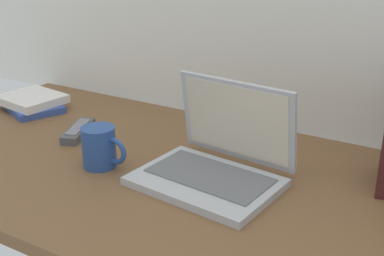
# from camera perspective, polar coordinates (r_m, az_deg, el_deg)

# --- Properties ---
(desk) EXTENTS (1.60, 0.76, 0.03)m
(desk) POSITION_cam_1_polar(r_m,az_deg,el_deg) (1.19, -2.05, -5.62)
(desk) COLOR brown
(desk) RESTS_ON ground
(laptop) EXTENTS (0.33, 0.29, 0.22)m
(laptop) POSITION_cam_1_polar(r_m,az_deg,el_deg) (1.13, 2.85, -3.67)
(laptop) COLOR #B2B5BA
(laptop) RESTS_ON desk
(coffee_mug) EXTENTS (0.12, 0.08, 0.10)m
(coffee_mug) POSITION_cam_1_polar(r_m,az_deg,el_deg) (1.20, -10.47, -2.18)
(coffee_mug) COLOR #26478C
(coffee_mug) RESTS_ON desk
(remote_control_near) EXTENTS (0.10, 0.17, 0.02)m
(remote_control_near) POSITION_cam_1_polar(r_m,az_deg,el_deg) (1.42, -12.88, -0.30)
(remote_control_near) COLOR #4C4C51
(remote_control_near) RESTS_ON desk
(book_stack) EXTENTS (0.25, 0.21, 0.05)m
(book_stack) POSITION_cam_1_polar(r_m,az_deg,el_deg) (1.66, -17.84, 2.83)
(book_stack) COLOR #334C99
(book_stack) RESTS_ON desk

